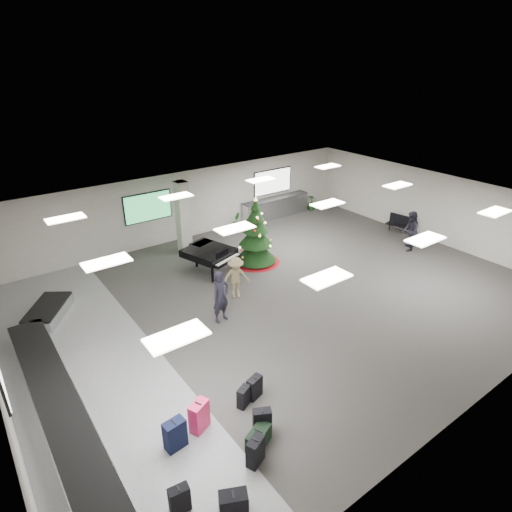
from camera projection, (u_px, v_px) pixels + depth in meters
ground at (282, 296)px, 15.63m from camera, size 18.00×18.00×0.00m
room_envelope at (263, 234)px, 14.91m from camera, size 18.02×14.02×3.21m
baggage_carousel at (55, 380)px, 11.29m from camera, size 2.28×9.71×0.43m
service_counter at (276, 207)px, 22.91m from camera, size 4.05×0.65×1.08m
suitcase_0 at (255, 451)px, 9.14m from camera, size 0.49×0.39×0.69m
suitcase_1 at (262, 421)px, 9.90m from camera, size 0.48×0.39×0.68m
pink_suitcase at (199, 416)px, 9.96m from camera, size 0.56×0.45×0.79m
suitcase_3 at (244, 397)px, 10.67m from camera, size 0.42×0.34×0.57m
navy_suitcase at (175, 435)px, 9.49m from camera, size 0.51×0.33×0.77m
suitcase_5 at (180, 499)px, 8.20m from camera, size 0.43×0.27×0.62m
green_duffel at (258, 438)px, 9.60m from camera, size 0.74×0.57×0.46m
suitcase_7 at (255, 387)px, 10.93m from camera, size 0.47×0.33×0.63m
black_duffel at (233, 501)px, 8.29m from camera, size 0.64×0.53×0.39m
christmas_tree at (256, 240)px, 17.76m from camera, size 2.04×2.04×2.91m
grand_piano at (210, 253)px, 17.03m from camera, size 2.06×2.37×1.15m
bench at (402, 223)px, 20.92m from camera, size 0.72×1.43×0.87m
traveler_a at (221, 297)px, 13.84m from camera, size 0.74×0.56×1.81m
traveler_b at (236, 278)px, 15.24m from camera, size 1.15×0.87×1.58m
traveler_bench at (410, 231)px, 18.92m from camera, size 1.11×1.07×1.80m
potted_plant_left at (236, 221)px, 21.37m from camera, size 0.60×0.59×0.85m
potted_plant_right at (312, 202)px, 24.10m from camera, size 0.61×0.61×0.84m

